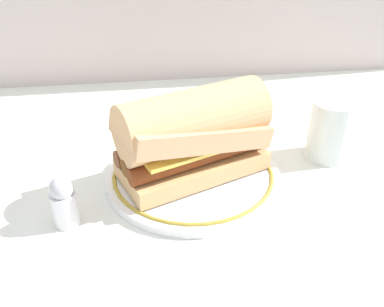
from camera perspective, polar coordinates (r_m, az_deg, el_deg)
ground_plane at (r=0.63m, az=0.01°, el=-3.06°), size 1.50×1.50×0.00m
plate at (r=0.61m, az=0.00°, el=-2.95°), size 0.25×0.25×0.01m
sausage_sandwich at (r=0.58m, az=0.00°, el=2.77°), size 0.23×0.17×0.13m
drinking_glass at (r=0.68m, az=18.25°, el=2.59°), size 0.07×0.07×0.10m
salt_shaker at (r=0.54m, az=-17.15°, el=-6.36°), size 0.03×0.03×0.07m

